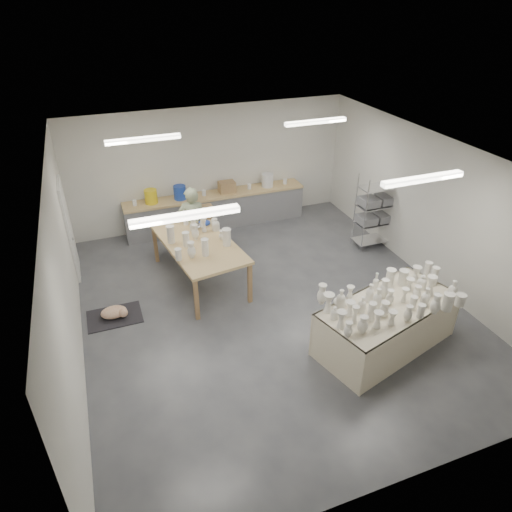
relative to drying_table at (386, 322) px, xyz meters
name	(u,v)px	position (x,y,z in m)	size (l,w,h in m)	color
room	(264,210)	(-1.53, 1.81, 1.57)	(8.00, 8.02, 3.00)	#424449
back_counter	(216,209)	(-1.44, 5.41, 0.00)	(4.60, 0.60, 1.24)	tan
wire_shelf	(376,210)	(1.77, 3.13, 0.43)	(0.88, 0.48, 1.80)	silver
drying_table	(386,322)	(0.00, 0.00, 0.00)	(2.68, 1.82, 1.24)	olive
work_table	(199,239)	(-2.43, 3.17, 0.46)	(1.61, 2.67, 1.31)	tan
rug	(115,317)	(-4.33, 2.43, -0.48)	(1.00, 0.70, 0.02)	black
cat	(115,312)	(-4.30, 2.41, -0.36)	(0.52, 0.39, 0.21)	white
potter	(193,224)	(-2.35, 4.05, 0.38)	(0.63, 0.41, 1.73)	gray
red_stool	(192,241)	(-2.35, 4.32, -0.20)	(0.37, 0.37, 0.32)	red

